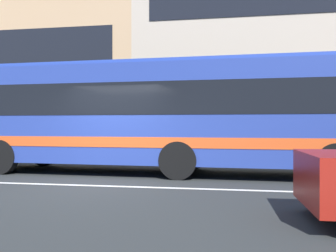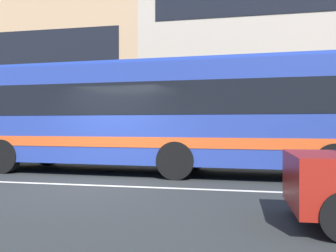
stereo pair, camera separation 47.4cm
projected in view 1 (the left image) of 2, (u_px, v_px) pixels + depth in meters
name	position (u px, v px, depth m)	size (l,w,h in m)	color
ground_plane	(94.00, 186.00, 9.31)	(160.00, 160.00, 0.00)	#2A2C2C
lane_centre_line	(94.00, 186.00, 9.31)	(60.00, 0.16, 0.01)	silver
hedge_row_far	(88.00, 150.00, 16.27)	(16.22, 1.10, 0.74)	#325626
transit_bus	(163.00, 113.00, 11.64)	(11.21, 3.03, 3.22)	#283F97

